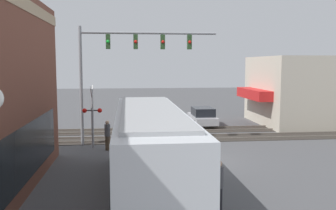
{
  "coord_description": "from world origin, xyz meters",
  "views": [
    {
      "loc": [
        -18.91,
        3.68,
        5.09
      ],
      "look_at": [
        5.46,
        0.96,
        2.4
      ],
      "focal_mm": 40.0,
      "sensor_mm": 36.0,
      "label": 1
    }
  ],
  "objects_px": {
    "parked_car_silver": "(202,117)",
    "pedestrian_at_crossing": "(107,135)",
    "crossing_signal": "(92,111)",
    "city_bus": "(150,148)",
    "pedestrian_near_bus": "(218,186)"
  },
  "relations": [
    {
      "from": "city_bus",
      "to": "pedestrian_at_crossing",
      "type": "distance_m",
      "value": 8.24
    },
    {
      "from": "city_bus",
      "to": "parked_car_silver",
      "type": "distance_m",
      "value": 17.14
    },
    {
      "from": "parked_car_silver",
      "to": "pedestrian_at_crossing",
      "type": "bearing_deg",
      "value": 138.16
    },
    {
      "from": "pedestrian_at_crossing",
      "to": "parked_car_silver",
      "type": "bearing_deg",
      "value": -41.84
    },
    {
      "from": "parked_car_silver",
      "to": "pedestrian_near_bus",
      "type": "bearing_deg",
      "value": 170.08
    },
    {
      "from": "pedestrian_at_crossing",
      "to": "pedestrian_near_bus",
      "type": "height_order",
      "value": "pedestrian_near_bus"
    },
    {
      "from": "pedestrian_at_crossing",
      "to": "pedestrian_near_bus",
      "type": "relative_size",
      "value": 0.97
    },
    {
      "from": "crossing_signal",
      "to": "pedestrian_at_crossing",
      "type": "distance_m",
      "value": 1.81
    },
    {
      "from": "pedestrian_near_bus",
      "to": "crossing_signal",
      "type": "bearing_deg",
      "value": 26.02
    },
    {
      "from": "crossing_signal",
      "to": "pedestrian_at_crossing",
      "type": "bearing_deg",
      "value": -127.48
    },
    {
      "from": "pedestrian_near_bus",
      "to": "city_bus",
      "type": "bearing_deg",
      "value": 48.69
    },
    {
      "from": "crossing_signal",
      "to": "parked_car_silver",
      "type": "distance_m",
      "value": 11.39
    },
    {
      "from": "parked_car_silver",
      "to": "pedestrian_near_bus",
      "type": "relative_size",
      "value": 2.39
    },
    {
      "from": "pedestrian_near_bus",
      "to": "pedestrian_at_crossing",
      "type": "bearing_deg",
      "value": 23.26
    },
    {
      "from": "crossing_signal",
      "to": "parked_car_silver",
      "type": "xyz_separation_m",
      "value": [
        7.59,
        -8.35,
        -1.6
      ]
    }
  ]
}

